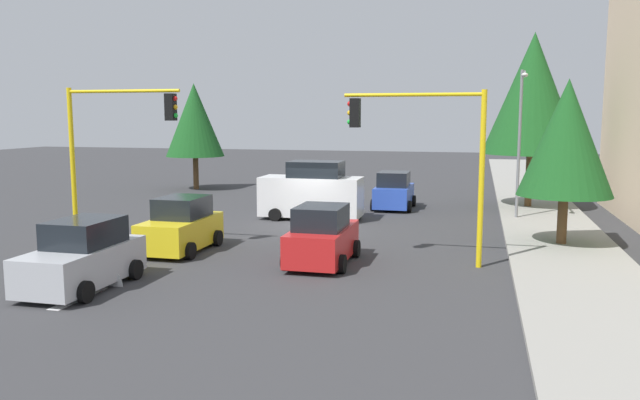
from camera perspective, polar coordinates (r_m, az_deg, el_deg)
name	(u,v)px	position (r m, az deg, el deg)	size (l,w,h in m)	color
ground_plane	(306,226)	(28.13, -1.26, -2.39)	(120.00, 120.00, 0.00)	#353538
sidewalk_kerb	(543,216)	(32.21, 19.57, -1.42)	(80.00, 4.00, 0.15)	gray
lane_arrow_near	(96,290)	(19.04, -19.67, -7.73)	(2.40, 1.10, 1.10)	silver
traffic_signal_near_left	(426,142)	(20.78, 9.58, 5.19)	(0.36, 4.59, 5.73)	yellow
traffic_signal_near_right	(113,135)	(24.52, -18.28, 5.60)	(0.36, 4.59, 5.94)	yellow
street_lamp_curbside	(520,128)	(30.36, 17.72, 6.24)	(2.15, 0.28, 7.00)	slate
tree_roadside_mid	(533,94)	(34.81, 18.73, 9.12)	(5.00, 5.00, 9.17)	brown
tree_roadside_near	(566,138)	(24.90, 21.46, 5.25)	(3.45, 3.45, 6.26)	brown
tree_opposite_side	(194,120)	(42.84, -11.32, 7.12)	(3.86, 3.86, 7.04)	brown
delivery_van_white	(312,192)	(29.92, -0.75, 0.70)	(2.22, 4.80, 2.77)	white
car_silver	(83,257)	(19.27, -20.71, -4.87)	(4.05, 2.10, 1.98)	#B2B5BA
car_blue	(394,192)	(33.52, 6.72, 0.73)	(3.61, 2.08, 1.98)	blue
car_yellow	(181,227)	(23.47, -12.48, -2.37)	(3.78, 2.07, 1.98)	yellow
car_red	(322,237)	(20.95, 0.20, -3.39)	(3.82, 2.05, 1.98)	red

